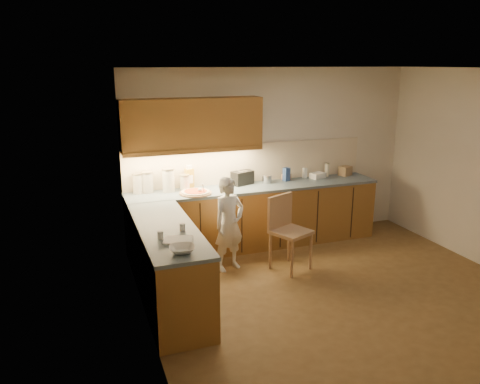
% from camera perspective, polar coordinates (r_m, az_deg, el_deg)
% --- Properties ---
extents(room, '(4.54, 4.50, 2.62)m').
position_cam_1_polar(room, '(5.35, 12.55, 4.54)').
color(room, brown).
rests_on(room, ground).
extents(l_counter, '(3.77, 2.62, 0.92)m').
position_cam_1_polar(l_counter, '(6.38, -1.19, -4.66)').
color(l_counter, '#905F29').
rests_on(l_counter, ground).
extents(backsplash, '(3.75, 0.02, 0.58)m').
position_cam_1_polar(backsplash, '(7.02, 1.09, 3.57)').
color(backsplash, beige).
rests_on(backsplash, l_counter).
extents(upper_cabinets, '(1.95, 0.36, 0.73)m').
position_cam_1_polar(upper_cabinets, '(6.50, -5.88, 8.23)').
color(upper_cabinets, '#905F29').
rests_on(upper_cabinets, ground).
extents(pizza_on_board, '(0.44, 0.44, 0.18)m').
position_cam_1_polar(pizza_on_board, '(6.45, -5.42, -0.05)').
color(pizza_on_board, '#A87F54').
rests_on(pizza_on_board, l_counter).
extents(child, '(0.53, 0.43, 1.25)m').
position_cam_1_polar(child, '(6.11, -1.34, -3.94)').
color(child, white).
rests_on(child, ground).
extents(wooden_chair, '(0.58, 0.58, 0.99)m').
position_cam_1_polar(wooden_chair, '(6.20, 5.70, -4.24)').
color(wooden_chair, tan).
rests_on(wooden_chair, ground).
extents(mixing_bowl, '(0.28, 0.28, 0.06)m').
position_cam_1_polar(mixing_bowl, '(4.50, -7.07, -6.95)').
color(mixing_bowl, silver).
rests_on(mixing_bowl, l_counter).
extents(canister_a, '(0.14, 0.14, 0.29)m').
position_cam_1_polar(canister_a, '(6.56, -12.37, 1.05)').
color(canister_a, beige).
rests_on(canister_a, l_counter).
extents(canister_b, '(0.17, 0.17, 0.30)m').
position_cam_1_polar(canister_b, '(6.58, -11.24, 1.22)').
color(canister_b, beige).
rests_on(canister_b, l_counter).
extents(canister_c, '(0.18, 0.18, 0.34)m').
position_cam_1_polar(canister_c, '(6.57, -8.71, 1.48)').
color(canister_c, silver).
rests_on(canister_c, l_counter).
extents(canister_d, '(0.14, 0.14, 0.23)m').
position_cam_1_polar(canister_d, '(6.62, -6.76, 1.17)').
color(canister_d, silver).
rests_on(canister_d, l_counter).
extents(oil_jug, '(0.13, 0.11, 0.34)m').
position_cam_1_polar(oil_jug, '(6.69, -6.19, 1.71)').
color(oil_jug, '#B99125').
rests_on(oil_jug, l_counter).
extents(toaster, '(0.35, 0.27, 0.21)m').
position_cam_1_polar(toaster, '(6.90, 0.29, 1.75)').
color(toaster, black).
rests_on(toaster, l_counter).
extents(steel_pot, '(0.16, 0.16, 0.12)m').
position_cam_1_polar(steel_pot, '(7.01, 3.27, 1.60)').
color(steel_pot, silver).
rests_on(steel_pot, l_counter).
extents(blue_box, '(0.12, 0.11, 0.20)m').
position_cam_1_polar(blue_box, '(7.15, 5.68, 2.16)').
color(blue_box, '#325097').
rests_on(blue_box, l_counter).
extents(card_box_a, '(0.15, 0.12, 0.09)m').
position_cam_1_polar(card_box_a, '(7.23, 5.65, 1.85)').
color(card_box_a, '#A77B5A').
rests_on(card_box_a, l_counter).
extents(white_bottle, '(0.06, 0.06, 0.16)m').
position_cam_1_polar(white_bottle, '(7.37, 7.90, 2.32)').
color(white_bottle, white).
rests_on(white_bottle, l_counter).
extents(flat_pack, '(0.25, 0.21, 0.09)m').
position_cam_1_polar(flat_pack, '(7.39, 9.41, 2.00)').
color(flat_pack, white).
rests_on(flat_pack, l_counter).
extents(tall_jar, '(0.07, 0.07, 0.22)m').
position_cam_1_polar(tall_jar, '(7.51, 10.55, 2.68)').
color(tall_jar, beige).
rests_on(tall_jar, l_counter).
extents(card_box_b, '(0.23, 0.21, 0.15)m').
position_cam_1_polar(card_box_b, '(7.66, 12.71, 2.53)').
color(card_box_b, tan).
rests_on(card_box_b, l_counter).
extents(dough_cloth, '(0.35, 0.31, 0.02)m').
position_cam_1_polar(dough_cloth, '(4.78, -7.56, -5.84)').
color(dough_cloth, white).
rests_on(dough_cloth, l_counter).
extents(spice_jar_a, '(0.07, 0.07, 0.08)m').
position_cam_1_polar(spice_jar_a, '(4.85, -9.68, -5.21)').
color(spice_jar_a, silver).
rests_on(spice_jar_a, l_counter).
extents(spice_jar_b, '(0.06, 0.06, 0.08)m').
position_cam_1_polar(spice_jar_b, '(5.05, -7.03, -4.28)').
color(spice_jar_b, silver).
rests_on(spice_jar_b, l_counter).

